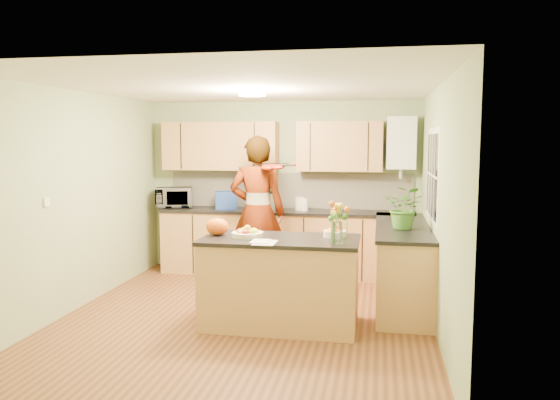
# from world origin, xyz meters

# --- Properties ---
(floor) EXTENTS (4.50, 4.50, 0.00)m
(floor) POSITION_xyz_m (0.00, 0.00, 0.00)
(floor) COLOR #563118
(floor) RESTS_ON ground
(ceiling) EXTENTS (4.00, 4.50, 0.02)m
(ceiling) POSITION_xyz_m (0.00, 0.00, 2.50)
(ceiling) COLOR white
(ceiling) RESTS_ON wall_back
(wall_back) EXTENTS (4.00, 0.02, 2.50)m
(wall_back) POSITION_xyz_m (0.00, 2.25, 1.25)
(wall_back) COLOR #93AB7A
(wall_back) RESTS_ON floor
(wall_front) EXTENTS (4.00, 0.02, 2.50)m
(wall_front) POSITION_xyz_m (0.00, -2.25, 1.25)
(wall_front) COLOR #93AB7A
(wall_front) RESTS_ON floor
(wall_left) EXTENTS (0.02, 4.50, 2.50)m
(wall_left) POSITION_xyz_m (-2.00, 0.00, 1.25)
(wall_left) COLOR #93AB7A
(wall_left) RESTS_ON floor
(wall_right) EXTENTS (0.02, 4.50, 2.50)m
(wall_right) POSITION_xyz_m (2.00, 0.00, 1.25)
(wall_right) COLOR #93AB7A
(wall_right) RESTS_ON floor
(back_counter) EXTENTS (3.64, 0.62, 0.94)m
(back_counter) POSITION_xyz_m (0.10, 1.95, 0.47)
(back_counter) COLOR #A76F42
(back_counter) RESTS_ON floor
(right_counter) EXTENTS (0.62, 2.24, 0.94)m
(right_counter) POSITION_xyz_m (1.70, 0.85, 0.47)
(right_counter) COLOR #A76F42
(right_counter) RESTS_ON floor
(splashback) EXTENTS (3.60, 0.02, 0.52)m
(splashback) POSITION_xyz_m (0.10, 2.23, 1.20)
(splashback) COLOR silver
(splashback) RESTS_ON back_counter
(upper_cabinets) EXTENTS (3.20, 0.34, 0.70)m
(upper_cabinets) POSITION_xyz_m (-0.18, 2.08, 1.85)
(upper_cabinets) COLOR #A76F42
(upper_cabinets) RESTS_ON wall_back
(boiler) EXTENTS (0.40, 0.30, 0.86)m
(boiler) POSITION_xyz_m (1.70, 2.09, 1.90)
(boiler) COLOR white
(boiler) RESTS_ON wall_back
(window_right) EXTENTS (0.01, 1.30, 1.05)m
(window_right) POSITION_xyz_m (1.99, 0.60, 1.55)
(window_right) COLOR white
(window_right) RESTS_ON wall_right
(light_switch) EXTENTS (0.02, 0.09, 0.09)m
(light_switch) POSITION_xyz_m (-1.99, -0.60, 1.30)
(light_switch) COLOR white
(light_switch) RESTS_ON wall_left
(ceiling_lamp) EXTENTS (0.30, 0.30, 0.07)m
(ceiling_lamp) POSITION_xyz_m (0.00, 0.30, 2.46)
(ceiling_lamp) COLOR #FFEABF
(ceiling_lamp) RESTS_ON ceiling
(peninsula_island) EXTENTS (1.63, 0.83, 0.93)m
(peninsula_island) POSITION_xyz_m (0.41, -0.22, 0.47)
(peninsula_island) COLOR #A76F42
(peninsula_island) RESTS_ON floor
(fruit_dish) EXTENTS (0.33, 0.33, 0.12)m
(fruit_dish) POSITION_xyz_m (0.06, -0.22, 0.98)
(fruit_dish) COLOR beige
(fruit_dish) RESTS_ON peninsula_island
(orange_bowl) EXTENTS (0.24, 0.24, 0.14)m
(orange_bowl) POSITION_xyz_m (0.96, -0.07, 0.99)
(orange_bowl) COLOR beige
(orange_bowl) RESTS_ON peninsula_island
(flower_vase) EXTENTS (0.25, 0.25, 0.46)m
(flower_vase) POSITION_xyz_m (1.01, -0.40, 1.23)
(flower_vase) COLOR silver
(flower_vase) RESTS_ON peninsula_island
(orange_bag) EXTENTS (0.30, 0.27, 0.18)m
(orange_bag) POSITION_xyz_m (-0.28, -0.17, 1.02)
(orange_bag) COLOR #E95B13
(orange_bag) RESTS_ON peninsula_island
(papers) EXTENTS (0.21, 0.29, 0.01)m
(papers) POSITION_xyz_m (0.31, -0.52, 0.94)
(papers) COLOR white
(papers) RESTS_ON peninsula_island
(violinist) EXTENTS (0.75, 0.51, 2.00)m
(violinist) POSITION_xyz_m (-0.15, 1.21, 1.00)
(violinist) COLOR tan
(violinist) RESTS_ON floor
(violin) EXTENTS (0.64, 0.56, 0.16)m
(violin) POSITION_xyz_m (0.05, 0.99, 1.60)
(violin) COLOR #581205
(violin) RESTS_ON violinist
(microwave) EXTENTS (0.61, 0.51, 0.29)m
(microwave) POSITION_xyz_m (-1.60, 1.98, 1.09)
(microwave) COLOR white
(microwave) RESTS_ON back_counter
(blue_box) EXTENTS (0.37, 0.32, 0.25)m
(blue_box) POSITION_xyz_m (-0.79, 1.97, 1.07)
(blue_box) COLOR #213F98
(blue_box) RESTS_ON back_counter
(kettle) EXTENTS (0.17, 0.17, 0.32)m
(kettle) POSITION_xyz_m (-0.14, 1.97, 1.07)
(kettle) COLOR silver
(kettle) RESTS_ON back_counter
(jar_cream) EXTENTS (0.16, 0.16, 0.19)m
(jar_cream) POSITION_xyz_m (0.30, 1.96, 1.03)
(jar_cream) COLOR beige
(jar_cream) RESTS_ON back_counter
(jar_white) EXTENTS (0.12, 0.12, 0.17)m
(jar_white) POSITION_xyz_m (0.37, 1.92, 1.03)
(jar_white) COLOR white
(jar_white) RESTS_ON back_counter
(potted_plant) EXTENTS (0.54, 0.50, 0.49)m
(potted_plant) POSITION_xyz_m (1.70, 0.54, 1.19)
(potted_plant) COLOR #407C29
(potted_plant) RESTS_ON right_counter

